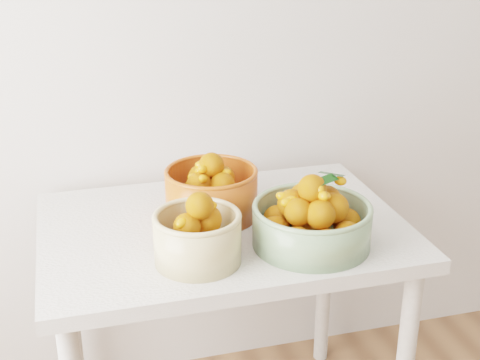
% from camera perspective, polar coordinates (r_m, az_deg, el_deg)
% --- Properties ---
extents(table, '(1.00, 0.70, 0.75)m').
position_cam_1_polar(table, '(1.90, -1.42, -6.36)').
color(table, silver).
rests_on(table, ground).
extents(bowl_cream, '(0.28, 0.28, 0.19)m').
position_cam_1_polar(bowl_cream, '(1.64, -3.66, -4.77)').
color(bowl_cream, '#D0B882').
rests_on(bowl_cream, table).
extents(bowl_green, '(0.34, 0.34, 0.20)m').
position_cam_1_polar(bowl_green, '(1.73, 6.13, -3.47)').
color(bowl_green, gray).
rests_on(bowl_green, table).
extents(bowl_orange, '(0.35, 0.35, 0.19)m').
position_cam_1_polar(bowl_orange, '(1.88, -2.44, -0.99)').
color(bowl_orange, '#C64719').
rests_on(bowl_orange, table).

